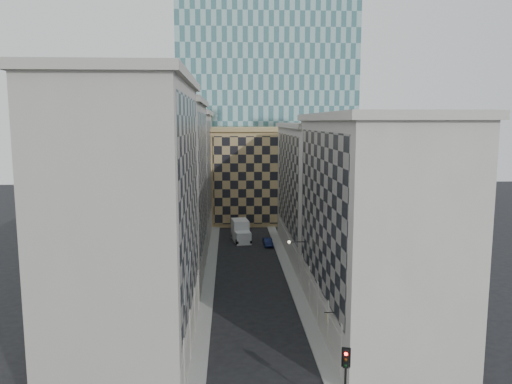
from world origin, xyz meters
name	(u,v)px	position (x,y,z in m)	size (l,w,h in m)	color
sidewalk_west	(209,279)	(-5.25, 30.00, 0.07)	(1.50, 100.00, 0.15)	gray
sidewalk_east	(291,277)	(5.25, 30.00, 0.07)	(1.50, 100.00, 0.15)	gray
bldg_left_a	(133,217)	(-10.88, 11.00, 11.82)	(10.80, 22.80, 23.70)	#A19C91
bldg_left_b	(165,188)	(-10.88, 33.00, 11.32)	(10.80, 22.80, 22.70)	gray
bldg_left_c	(182,174)	(-10.88, 55.00, 10.83)	(10.80, 22.80, 21.70)	#A19C91
bldg_right_a	(369,222)	(10.88, 15.00, 10.32)	(10.80, 26.80, 20.70)	#B0ADA2
bldg_right_b	(319,189)	(10.89, 42.00, 9.85)	(10.80, 28.80, 19.70)	#B0ADA2
tan_block	(252,174)	(2.00, 67.90, 9.44)	(16.80, 14.80, 18.80)	tan
church_tower	(240,90)	(0.00, 82.00, 26.95)	(7.20, 7.20, 51.50)	#2A2621
flagpoles_left	(187,277)	(-5.90, 6.00, 8.00)	(0.10, 6.33, 2.33)	gray
bracket_lamp	(291,242)	(4.38, 24.00, 6.20)	(1.98, 0.36, 0.36)	black
traffic_light	(346,368)	(5.05, -0.68, 3.62)	(0.60, 0.58, 4.84)	black
box_truck	(241,232)	(-0.74, 50.57, 1.50)	(3.39, 6.57, 3.45)	silver
dark_car	(268,242)	(3.50, 46.74, 0.64)	(1.34, 3.86, 1.27)	#10183D
shop_sign	(327,317)	(5.42, 7.55, 3.83)	(0.86, 0.75, 0.83)	black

